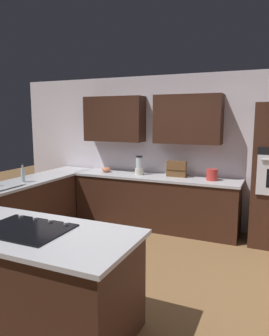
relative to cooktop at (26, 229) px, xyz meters
The scene contains 14 objects.
ground_plane 1.52m from the cooktop, 101.65° to the right, with size 14.00×14.00×0.00m, color brown.
wall_back 3.28m from the cooktop, 93.00° to the right, with size 6.00×0.44×2.60m.
lower_cabinets_back 2.95m from the cooktop, 92.86° to the right, with size 2.80×0.60×0.86m, color #381E14.
countertop_back 2.91m from the cooktop, 92.86° to the right, with size 2.84×0.64×0.04m, color #B2B2B7.
lower_cabinets_side 2.39m from the cooktop, 47.84° to the right, with size 0.60×2.90×0.86m, color #381E14.
countertop_side 2.35m from the cooktop, 47.84° to the right, with size 0.64×2.94×0.04m, color #B2B2B7.
island_base 0.48m from the cooktop, 90.00° to the left, with size 1.96×0.84×0.86m, color #381E14.
island_top 0.03m from the cooktop, 90.00° to the left, with size 2.04×0.92×0.04m, color #B2B2B7.
cooktop is the anchor object (origin of this frame).
blender 2.93m from the cooktop, 86.97° to the right, with size 0.15×0.15×0.33m.
mixing_bowl 3.03m from the cooktop, 74.61° to the right, with size 0.16×0.16×0.09m, color #CC724C.
spice_rack 3.03m from the cooktop, 99.41° to the right, with size 0.33×0.11×0.26m.
kettle 3.12m from the cooktop, 110.53° to the right, with size 0.18×0.18×0.18m, color red.
dish_soap_bottle 2.21m from the cooktop, 46.37° to the right, with size 0.06×0.06×0.29m.
Camera 1 is at (-1.73, 3.27, 1.88)m, focal length 34.01 mm.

